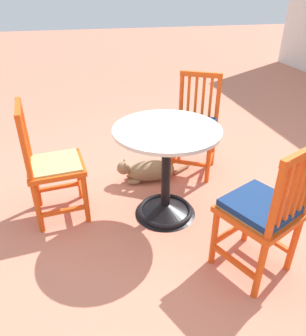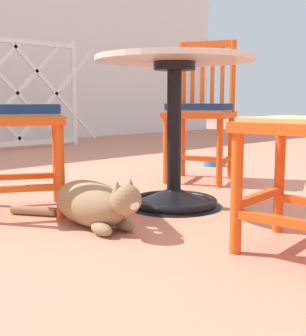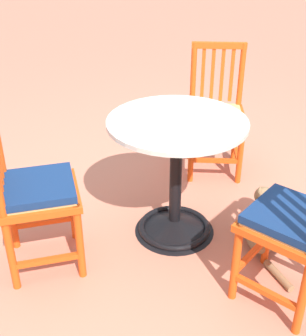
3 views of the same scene
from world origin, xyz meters
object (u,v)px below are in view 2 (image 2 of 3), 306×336
(orange_chair_facing_out, at_px, (201,112))
(tabby_cat, at_px, (94,205))
(orange_chair_tucked_in, at_px, (14,117))
(pet_water_bowl, at_px, (214,163))
(cafe_table, at_px, (174,149))

(orange_chair_facing_out, height_order, tabby_cat, orange_chair_facing_out)
(orange_chair_tucked_in, height_order, tabby_cat, orange_chair_tucked_in)
(orange_chair_tucked_in, bearing_deg, tabby_cat, -78.75)
(orange_chair_tucked_in, distance_m, pet_water_bowl, 1.98)
(tabby_cat, bearing_deg, pet_water_bowl, 24.37)
(orange_chair_tucked_in, relative_size, pet_water_bowl, 5.36)
(tabby_cat, xyz_separation_m, pet_water_bowl, (1.81, 0.82, -0.07))
(pet_water_bowl, bearing_deg, orange_chair_facing_out, -148.37)
(cafe_table, height_order, tabby_cat, cafe_table)
(cafe_table, distance_m, orange_chair_tucked_in, 0.77)
(pet_water_bowl, bearing_deg, tabby_cat, -155.63)
(orange_chair_facing_out, bearing_deg, pet_water_bowl, 31.63)
(cafe_table, relative_size, orange_chair_tucked_in, 0.83)
(cafe_table, distance_m, pet_water_bowl, 1.53)
(tabby_cat, height_order, pet_water_bowl, tabby_cat)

